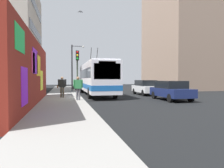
% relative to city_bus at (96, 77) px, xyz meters
% --- Properties ---
extents(ground_plane, '(80.00, 80.00, 0.00)m').
position_rel_city_bus_xyz_m(ground_plane, '(-3.72, 1.80, -1.86)').
color(ground_plane, black).
extents(sidewalk_slab, '(48.00, 3.20, 0.15)m').
position_rel_city_bus_xyz_m(sidewalk_slab, '(-3.72, 3.40, -1.79)').
color(sidewalk_slab, gray).
rests_on(sidewalk_slab, ground_plane).
extents(graffiti_wall, '(14.27, 0.32, 4.27)m').
position_rel_city_bus_xyz_m(graffiti_wall, '(-7.60, 5.15, 0.28)').
color(graffiti_wall, maroon).
rests_on(graffiti_wall, ground_plane).
extents(building_far_left, '(13.32, 8.53, 13.51)m').
position_rel_city_bus_xyz_m(building_far_left, '(7.12, 11.00, 4.89)').
color(building_far_left, '#B2A899').
rests_on(building_far_left, ground_plane).
extents(building_far_right, '(13.32, 7.73, 19.17)m').
position_rel_city_bus_xyz_m(building_far_right, '(9.71, -15.20, 7.72)').
color(building_far_right, gray).
rests_on(building_far_right, ground_plane).
extents(city_bus, '(11.59, 2.54, 5.14)m').
position_rel_city_bus_xyz_m(city_bus, '(0.00, 0.00, 0.00)').
color(city_bus, silver).
rests_on(city_bus, ground_plane).
extents(parked_car_navy, '(4.25, 1.94, 1.58)m').
position_rel_city_bus_xyz_m(parked_car_navy, '(-6.26, -5.20, -1.03)').
color(parked_car_navy, navy).
rests_on(parked_car_navy, ground_plane).
extents(parked_car_white, '(4.12, 1.80, 1.58)m').
position_rel_city_bus_xyz_m(parked_car_white, '(-0.85, -5.20, -1.03)').
color(parked_car_white, white).
rests_on(parked_car_white, ground_plane).
extents(pedestrian_midblock, '(0.24, 0.78, 1.77)m').
position_rel_city_bus_xyz_m(pedestrian_midblock, '(-3.44, 3.46, -0.66)').
color(pedestrian_midblock, '#3F3326').
rests_on(pedestrian_midblock, sidewalk_slab).
extents(pedestrian_at_curb, '(0.24, 0.77, 1.76)m').
position_rel_city_bus_xyz_m(pedestrian_at_curb, '(-5.94, 2.29, -0.67)').
color(pedestrian_at_curb, '#595960').
rests_on(pedestrian_at_curb, sidewalk_slab).
extents(traffic_light, '(0.49, 0.28, 4.06)m').
position_rel_city_bus_xyz_m(traffic_light, '(-3.22, 2.15, 1.03)').
color(traffic_light, '#2D382D').
rests_on(traffic_light, sidewalk_slab).
extents(street_lamp, '(0.44, 1.71, 6.00)m').
position_rel_city_bus_xyz_m(street_lamp, '(6.16, 2.05, 1.76)').
color(street_lamp, '#4C4C51').
rests_on(street_lamp, sidewalk_slab).
extents(flying_pigeons, '(0.32, 0.52, 0.18)m').
position_rel_city_bus_xyz_m(flying_pigeons, '(1.76, 1.48, 7.27)').
color(flying_pigeons, '#47474C').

